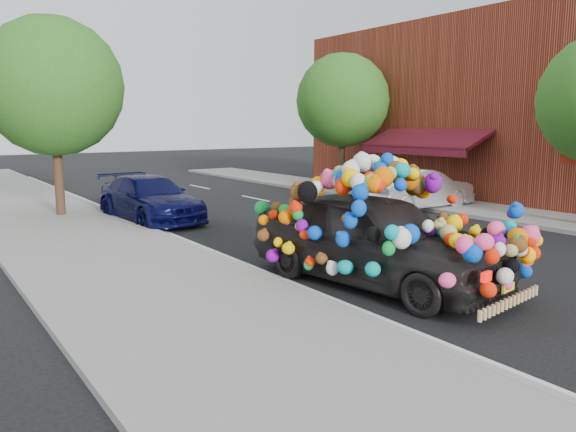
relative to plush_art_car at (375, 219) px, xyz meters
name	(u,v)px	position (x,y,z in m)	size (l,w,h in m)	color
ground	(354,262)	(0.80, 1.46, -1.22)	(100.00, 100.00, 0.00)	black
sidewalk	(164,293)	(-3.50, 1.46, -1.16)	(4.00, 60.00, 0.12)	gray
kerb	(261,276)	(-1.55, 1.46, -1.16)	(0.15, 60.00, 0.13)	gray
footpath_far	(478,209)	(9.00, 4.46, -1.16)	(3.00, 40.00, 0.12)	gray
lane_markings	(463,242)	(4.40, 1.46, -1.22)	(6.00, 50.00, 0.01)	silver
shopfront_row	(571,108)	(14.28, 4.46, 2.28)	(9.61, 22.00, 7.00)	maroon
tree_near_sidewalk	(53,87)	(-3.00, 10.96, 2.80)	(4.20, 4.20, 6.13)	#332114
tree_far_b	(342,101)	(8.80, 11.46, 2.67)	(4.00, 4.00, 5.90)	#332114
plush_art_car	(375,219)	(0.00, 0.00, 0.00)	(3.13, 5.51, 2.36)	black
navy_sedan	(150,198)	(-0.86, 8.95, -0.55)	(1.89, 4.65, 1.35)	#060833
silver_hatchback	(417,189)	(7.42, 5.78, -0.51)	(1.51, 4.33, 1.43)	silver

